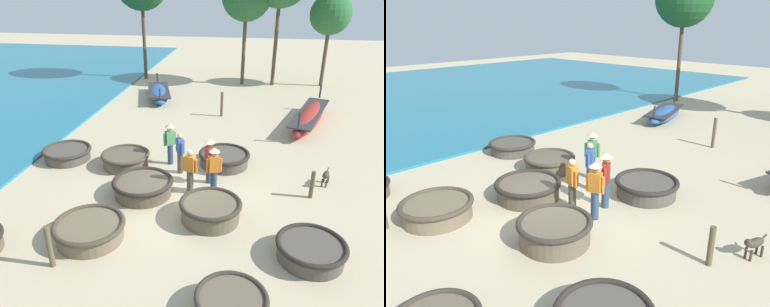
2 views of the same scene
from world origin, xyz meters
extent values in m
plane|color=#BCAD8C|center=(0.00, 0.00, 0.00)|extent=(80.00, 80.00, 0.00)
cylinder|color=brown|center=(1.22, -1.33, 0.28)|extent=(1.73, 1.73, 0.55)
torus|color=#332D26|center=(1.22, -1.33, 0.55)|extent=(1.87, 1.87, 0.14)
cylinder|color=#4C473F|center=(-4.92, 1.93, 0.21)|extent=(1.77, 1.77, 0.42)
torus|color=#332D26|center=(-4.92, 1.93, 0.42)|extent=(1.91, 1.91, 0.14)
cylinder|color=brown|center=(2.07, -4.78, 0.23)|extent=(1.47, 1.47, 0.46)
torus|color=#332D26|center=(2.07, -4.78, 0.46)|extent=(1.59, 1.59, 0.12)
cylinder|color=#4C473F|center=(1.32, 2.42, 0.23)|extent=(1.84, 1.84, 0.47)
torus|color=#28231E|center=(1.32, 2.42, 0.47)|extent=(1.98, 1.98, 0.15)
cylinder|color=brown|center=(-2.42, 1.74, 0.24)|extent=(1.73, 1.73, 0.48)
torus|color=#42382B|center=(-2.42, 1.74, 0.48)|extent=(1.87, 1.87, 0.14)
cylinder|color=brown|center=(-1.17, -0.24, 0.25)|extent=(1.88, 1.88, 0.49)
torus|color=#28231E|center=(-1.17, -0.24, 0.49)|extent=(2.03, 2.03, 0.15)
cylinder|color=#4C473F|center=(3.95, -2.67, 0.22)|extent=(1.68, 1.68, 0.45)
torus|color=#28231E|center=(3.95, -2.67, 0.45)|extent=(1.81, 1.81, 0.13)
cylinder|color=brown|center=(-1.95, -2.78, 0.23)|extent=(1.84, 1.84, 0.46)
torus|color=#42382B|center=(-1.95, -2.78, 0.46)|extent=(1.99, 1.99, 0.15)
ellipsoid|color=#285693|center=(-3.41, 11.03, 0.31)|extent=(2.34, 4.41, 0.62)
cube|color=#2D2D33|center=(-3.41, 11.03, 0.51)|extent=(2.29, 4.10, 0.06)
cylinder|color=#2D2D33|center=(-3.96, 12.91, 0.85)|extent=(0.10, 0.10, 0.56)
cylinder|color=#2D2D33|center=(-2.87, 9.16, 0.85)|extent=(0.10, 0.10, 0.56)
ellipsoid|color=maroon|center=(5.10, 7.62, 0.39)|extent=(2.71, 5.74, 0.79)
cube|color=#2D2D33|center=(5.10, 7.62, 0.64)|extent=(2.61, 5.32, 0.06)
cylinder|color=#2D2D33|center=(5.89, 10.11, 1.09)|extent=(0.10, 0.10, 0.71)
cylinder|color=#2D2D33|center=(4.31, 5.12, 1.09)|extent=(0.10, 0.10, 0.71)
cylinder|color=#2D425B|center=(0.91, 0.94, 0.41)|extent=(0.22, 0.22, 0.82)
cube|color=maroon|center=(0.91, 0.94, 1.09)|extent=(0.37, 0.40, 0.54)
sphere|color=#A37556|center=(0.91, 0.94, 1.47)|extent=(0.20, 0.20, 0.20)
cylinder|color=maroon|center=(0.79, 1.12, 1.04)|extent=(0.09, 0.09, 0.48)
cylinder|color=maroon|center=(1.03, 0.75, 1.04)|extent=(0.09, 0.09, 0.48)
cone|color=#D1BC84|center=(0.91, 0.94, 1.60)|extent=(0.36, 0.36, 0.14)
cylinder|color=#2D425B|center=(-0.76, 2.21, 0.41)|extent=(0.22, 0.22, 0.82)
cube|color=#4C8E56|center=(-0.76, 2.21, 1.09)|extent=(0.40, 0.38, 0.54)
sphere|color=#DBB28E|center=(-0.76, 2.21, 1.47)|extent=(0.20, 0.20, 0.20)
cylinder|color=#4C8E56|center=(-0.94, 2.08, 1.04)|extent=(0.09, 0.09, 0.48)
cylinder|color=#4C8E56|center=(-0.58, 2.33, 1.04)|extent=(0.09, 0.09, 0.48)
cone|color=#D1BC84|center=(-0.76, 2.21, 1.60)|extent=(0.36, 0.36, 0.14)
cylinder|color=#2D425B|center=(1.15, 0.22, 0.41)|extent=(0.22, 0.22, 0.82)
cube|color=orange|center=(1.15, 0.22, 1.09)|extent=(0.39, 0.32, 0.54)
sphere|color=#A37556|center=(1.15, 0.22, 1.47)|extent=(0.20, 0.20, 0.20)
cylinder|color=orange|center=(1.35, 0.29, 1.04)|extent=(0.09, 0.09, 0.48)
cylinder|color=orange|center=(0.94, 0.15, 1.04)|extent=(0.09, 0.09, 0.48)
cone|color=#D1BC84|center=(1.15, 0.22, 1.60)|extent=(0.36, 0.36, 0.14)
cylinder|color=#4C473D|center=(0.36, 0.13, 0.41)|extent=(0.22, 0.22, 0.82)
cube|color=orange|center=(0.36, 0.13, 1.09)|extent=(0.39, 0.31, 0.54)
sphere|color=tan|center=(0.36, 0.13, 1.47)|extent=(0.20, 0.20, 0.20)
cylinder|color=orange|center=(0.58, 0.07, 1.04)|extent=(0.09, 0.09, 0.48)
cylinder|color=orange|center=(0.15, 0.19, 1.04)|extent=(0.09, 0.09, 0.48)
cylinder|color=#4C473D|center=(-0.24, 1.52, 0.41)|extent=(0.22, 0.22, 0.82)
cube|color=#33569E|center=(-0.24, 1.52, 1.09)|extent=(0.36, 0.40, 0.54)
sphere|color=tan|center=(-0.24, 1.52, 1.47)|extent=(0.20, 0.20, 0.20)
cylinder|color=#33569E|center=(-0.13, 1.33, 1.04)|extent=(0.09, 0.09, 0.48)
cylinder|color=#33569E|center=(-0.35, 1.71, 1.04)|extent=(0.09, 0.09, 0.48)
ellipsoid|color=#3D3328|center=(4.95, 1.43, 0.39)|extent=(0.36, 0.56, 0.22)
sphere|color=#3D3328|center=(4.87, 1.20, 0.46)|extent=(0.18, 0.18, 0.18)
cylinder|color=#3D3328|center=(5.03, 1.67, 0.45)|extent=(0.10, 0.21, 0.16)
cylinder|color=#3D3328|center=(4.95, 1.24, 0.14)|extent=(0.06, 0.06, 0.28)
cylinder|color=#3D3328|center=(4.82, 1.28, 0.14)|extent=(0.06, 0.06, 0.28)
cylinder|color=#3D3328|center=(5.07, 1.58, 0.14)|extent=(0.06, 0.06, 0.28)
cylinder|color=#3D3328|center=(4.94, 1.63, 0.14)|extent=(0.06, 0.06, 0.28)
cylinder|color=brown|center=(4.34, 0.46, 0.48)|extent=(0.14, 0.14, 0.96)
cylinder|color=brown|center=(-2.43, -3.98, 0.59)|extent=(0.14, 0.14, 1.18)
cylinder|color=brown|center=(0.69, 8.29, 0.65)|extent=(0.14, 0.14, 1.30)
cylinder|color=#4C3D2D|center=(1.47, 15.45, 2.31)|extent=(0.24, 0.24, 4.61)
cylinder|color=#4C3D2D|center=(-5.61, 15.99, 2.62)|extent=(0.24, 0.24, 5.24)
cylinder|color=#4C3D2D|center=(3.55, 15.54, 2.77)|extent=(0.24, 0.24, 5.54)
cylinder|color=#4C3D2D|center=(6.86, 15.87, 1.87)|extent=(0.24, 0.24, 3.74)
sphere|color=#286033|center=(6.86, 15.87, 4.65)|extent=(2.62, 2.62, 2.62)
camera|label=1|loc=(2.20, -10.69, 6.46)|focal=35.00mm
camera|label=2|loc=(7.16, -6.60, 5.14)|focal=35.00mm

